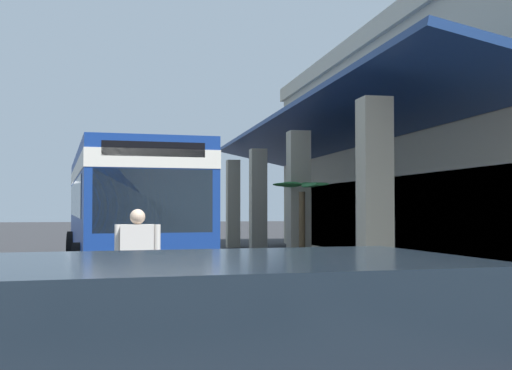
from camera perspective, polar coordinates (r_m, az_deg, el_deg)
name	(u,v)px	position (r m, az deg, el deg)	size (l,w,h in m)	color
ground	(347,258)	(23.13, 7.75, -6.17)	(120.00, 120.00, 0.00)	#2D2D30
curb_strip	(230,262)	(20.54, -2.20, -6.56)	(26.91, 0.50, 0.12)	#9E998E
transit_bus	(125,203)	(18.21, -11.05, -1.48)	(11.40, 3.63, 3.34)	navy
pedestrian	(137,259)	(10.19, -10.03, -6.20)	(0.36, 0.67, 1.70)	navy
potted_palm	(302,252)	(17.14, 3.92, -5.71)	(2.16, 1.48, 2.42)	#4C4742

